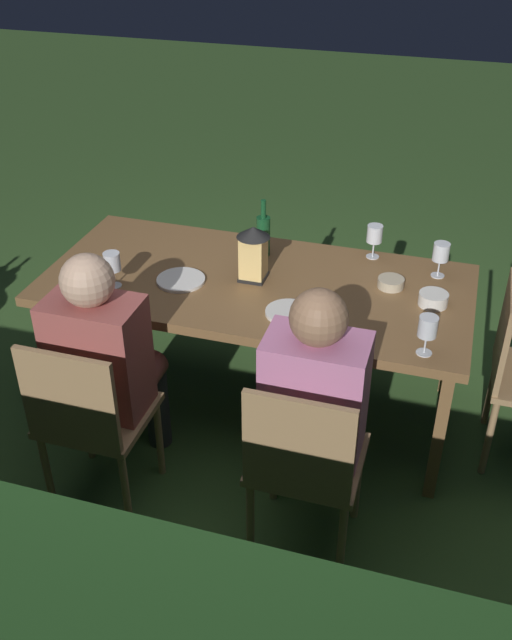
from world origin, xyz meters
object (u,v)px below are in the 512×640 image
Objects in this scene: chair_side_right_b at (89,416)px; wine_glass_b at (428,328)px; person_in_rust at (107,359)px; wine_glass_a at (375,235)px; bowl_olives at (433,299)px; chair_side_right_a at (304,462)px; plate_a at (289,312)px; wine_glass_d at (441,254)px; plate_b at (181,280)px; lantern_centerpiece at (253,250)px; green_bottle_on_table at (263,235)px; bowl_bread at (391,282)px; person_in_pink at (317,398)px; dining_table at (256,290)px; wine_glass_c at (112,263)px.

wine_glass_b reaches higher than chair_side_right_b.
wine_glass_a is (-0.93, -1.05, 0.20)m from person_in_rust.
wine_glass_a reaches higher than bowl_olives.
plate_a is (0.23, -0.62, 0.25)m from chair_side_right_a.
plate_b is at bearing 19.42° from wine_glass_d.
lantern_centerpiece is at bearing -158.25° from plate_b.
chair_side_right_a is 1.26m from green_bottle_on_table.
bowl_bread is at bearing -170.26° from lantern_centerpiece.
green_bottle_on_table is 0.85m from wine_glass_d.
person_in_pink is 8.92× the size of bowl_olives.
wine_glass_b reaches higher than dining_table.
dining_table is 1.72× the size of person_in_rust.
chair_side_right_a is at bearing 72.60° from wine_glass_d.
wine_glass_c is at bearing 21.05° from dining_table.
person_in_pink is at bearing 39.16° from wine_glass_b.
wine_glass_d is 0.79m from plate_a.
wine_glass_b is at bearing -140.84° from person_in_pink.
bowl_bread is (-1.05, -0.98, 0.26)m from chair_side_right_b.
wine_glass_d is 1.40× the size of bowl_bread.
green_bottle_on_table is at bearing -128.15° from plate_b.
bowl_olives is 1.07× the size of bowl_bread.
bowl_olives is at bearing -117.94° from person_in_pink.
wine_glass_c is 1.31× the size of bowl_olives.
wine_glass_d is at bearing 162.69° from wine_glass_a.
person_in_pink is 9.52× the size of bowl_bread.
bowl_olives is 0.22m from bowl_bread.
wine_glass_b is 0.81× the size of plate_a.
wine_glass_b is 1.00× the size of wine_glass_c.
person_in_pink is 5.54× the size of plate_a.
person_in_rust is 1.58m from wine_glass_d.
wine_glass_a is 1.00× the size of wine_glass_c.
plate_a is (0.26, 0.63, -0.11)m from wine_glass_a.
plate_a is at bearing -69.96° from chair_side_right_a.
wine_glass_c is (1.05, -0.42, 0.20)m from person_in_pink.
dining_table is 8.76× the size of plate_b.
wine_glass_b reaches higher than bowl_bread.
chair_side_right_a is 3.85× the size of plate_b.
lantern_centerpiece is at bearing 9.74° from bowl_bread.
bowl_bread is (-0.94, -0.23, 0.02)m from plate_b.
bowl_bread reaches higher than dining_table.
chair_side_right_a is at bearing 90.00° from person_in_pink.
bowl_bread is at bearing 40.40° from wine_glass_d.
wine_glass_c is at bearing 23.17° from lantern_centerpiece.
plate_b is (-0.11, -0.74, 0.25)m from chair_side_right_b.
lantern_centerpiece reaches higher than dining_table.
plate_b is at bearing 17.84° from dining_table.
chair_side_right_a is 3.28× the size of lantern_centerpiece.
person_in_rust reaches higher than green_bottle_on_table.
wine_glass_b is 0.75× the size of plate_b.
plate_a is at bearing 23.70° from bowl_olives.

